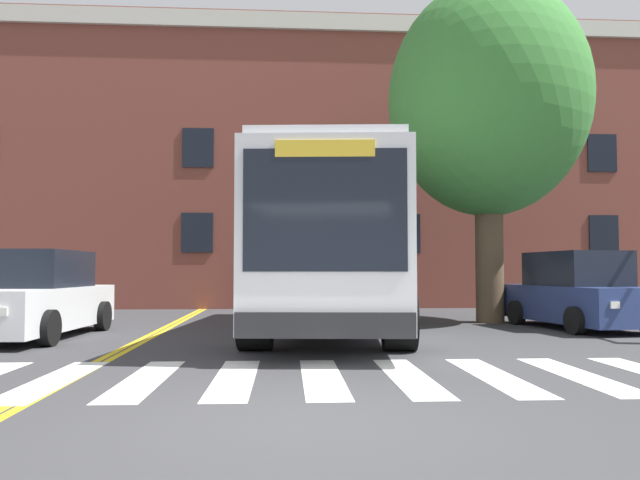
% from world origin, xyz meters
% --- Properties ---
extents(ground_plane, '(120.00, 120.00, 0.00)m').
position_xyz_m(ground_plane, '(0.00, 0.00, 0.00)').
color(ground_plane, '#38383A').
extents(crosswalk, '(14.99, 3.21, 0.01)m').
position_xyz_m(crosswalk, '(0.83, 2.31, 0.00)').
color(crosswalk, white).
rests_on(crosswalk, ground).
extents(lane_line_yellow_inner, '(0.12, 36.00, 0.01)m').
position_xyz_m(lane_line_yellow_inner, '(-3.01, 16.31, 0.00)').
color(lane_line_yellow_inner, gold).
rests_on(lane_line_yellow_inner, ground).
extents(lane_line_yellow_outer, '(0.12, 36.00, 0.01)m').
position_xyz_m(lane_line_yellow_outer, '(-2.85, 16.31, 0.00)').
color(lane_line_yellow_outer, gold).
rests_on(lane_line_yellow_outer, ground).
extents(city_bus, '(3.61, 10.69, 3.47)m').
position_xyz_m(city_bus, '(0.84, 8.17, 1.90)').
color(city_bus, white).
rests_on(city_bus, ground).
extents(car_white_near_lane, '(2.33, 4.85, 1.77)m').
position_xyz_m(car_white_near_lane, '(-5.30, 7.43, 0.81)').
color(car_white_near_lane, white).
rests_on(car_white_near_lane, ground).
extents(car_navy_far_lane, '(2.34, 4.25, 1.80)m').
position_xyz_m(car_navy_far_lane, '(6.72, 8.57, 0.83)').
color(car_navy_far_lane, navy).
rests_on(car_navy_far_lane, ground).
extents(car_silver_behind_bus, '(2.25, 4.61, 1.77)m').
position_xyz_m(car_silver_behind_bus, '(0.35, 17.02, 0.80)').
color(car_silver_behind_bus, '#B7BABF').
rests_on(car_silver_behind_bus, ground).
extents(street_tree_curbside_large, '(6.12, 6.69, 9.01)m').
position_xyz_m(street_tree_curbside_large, '(5.26, 10.41, 5.87)').
color(street_tree_curbside_large, brown).
rests_on(street_tree_curbside_large, ground).
extents(building_facade, '(37.02, 7.44, 10.76)m').
position_xyz_m(building_facade, '(-3.15, 20.12, 5.39)').
color(building_facade, brown).
rests_on(building_facade, ground).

